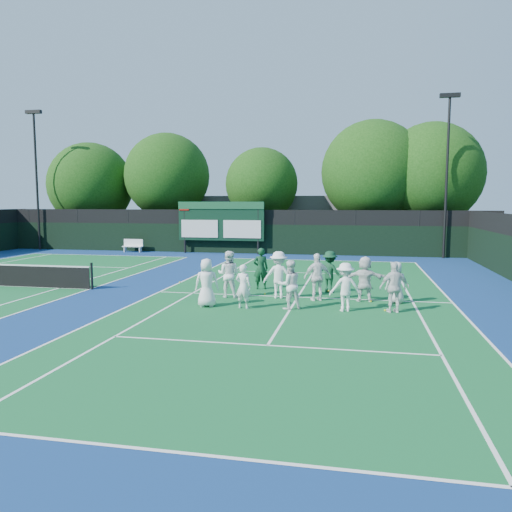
# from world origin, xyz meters

# --- Properties ---
(ground) EXTENTS (120.00, 120.00, 0.00)m
(ground) POSITION_xyz_m (0.00, 0.00, 0.00)
(ground) COLOR #1B330E
(ground) RESTS_ON ground
(court_apron) EXTENTS (34.00, 32.00, 0.01)m
(court_apron) POSITION_xyz_m (-6.00, 1.00, 0.00)
(court_apron) COLOR navy
(court_apron) RESTS_ON ground
(near_court) EXTENTS (11.05, 23.85, 0.01)m
(near_court) POSITION_xyz_m (0.00, 1.00, 0.01)
(near_court) COLOR #135D2C
(near_court) RESTS_ON ground
(back_fence) EXTENTS (34.00, 0.08, 3.00)m
(back_fence) POSITION_xyz_m (-6.00, 16.00, 1.36)
(back_fence) COLOR black
(back_fence) RESTS_ON ground
(scoreboard) EXTENTS (6.00, 0.21, 3.55)m
(scoreboard) POSITION_xyz_m (-7.01, 15.59, 2.19)
(scoreboard) COLOR black
(scoreboard) RESTS_ON ground
(clubhouse) EXTENTS (18.00, 6.00, 4.00)m
(clubhouse) POSITION_xyz_m (-2.00, 24.00, 2.00)
(clubhouse) COLOR #5A5A5F
(clubhouse) RESTS_ON ground
(light_pole_left) EXTENTS (1.20, 0.30, 10.12)m
(light_pole_left) POSITION_xyz_m (-21.00, 15.70, 6.30)
(light_pole_left) COLOR black
(light_pole_left) RESTS_ON ground
(light_pole_right) EXTENTS (1.20, 0.30, 10.12)m
(light_pole_right) POSITION_xyz_m (7.50, 15.70, 6.30)
(light_pole_right) COLOR black
(light_pole_right) RESTS_ON ground
(bench) EXTENTS (1.45, 0.42, 0.92)m
(bench) POSITION_xyz_m (-13.39, 15.37, 0.49)
(bench) COLOR white
(bench) RESTS_ON ground
(tree_a) EXTENTS (6.67, 6.67, 8.21)m
(tree_a) POSITION_xyz_m (-18.71, 19.58, 4.71)
(tree_a) COLOR black
(tree_a) RESTS_ON ground
(tree_b) EXTENTS (6.52, 6.52, 8.79)m
(tree_b) POSITION_xyz_m (-12.20, 19.58, 5.36)
(tree_b) COLOR black
(tree_b) RESTS_ON ground
(tree_c) EXTENTS (5.38, 5.38, 7.54)m
(tree_c) POSITION_xyz_m (-4.76, 19.58, 4.71)
(tree_c) COLOR black
(tree_c) RESTS_ON ground
(tree_d) EXTENTS (7.29, 7.29, 9.30)m
(tree_d) POSITION_xyz_m (3.28, 19.58, 5.47)
(tree_d) COLOR black
(tree_d) RESTS_ON ground
(tree_e) EXTENTS (7.08, 7.08, 9.02)m
(tree_e) POSITION_xyz_m (7.26, 19.58, 5.30)
(tree_e) COLOR black
(tree_e) RESTS_ON ground
(tennis_ball_0) EXTENTS (0.07, 0.07, 0.07)m
(tennis_ball_0) POSITION_xyz_m (-1.30, 1.29, 0.03)
(tennis_ball_0) COLOR yellow
(tennis_ball_0) RESTS_ON ground
(tennis_ball_1) EXTENTS (0.07, 0.07, 0.07)m
(tennis_ball_1) POSITION_xyz_m (1.14, 2.71, 0.03)
(tennis_ball_1) COLOR yellow
(tennis_ball_1) RESTS_ON ground
(tennis_ball_2) EXTENTS (0.07, 0.07, 0.07)m
(tennis_ball_2) POSITION_xyz_m (3.07, -0.79, 0.03)
(tennis_ball_2) COLOR yellow
(tennis_ball_2) RESTS_ON ground
(tennis_ball_3) EXTENTS (0.07, 0.07, 0.07)m
(tennis_ball_3) POSITION_xyz_m (-5.48, 3.27, 0.03)
(tennis_ball_3) COLOR yellow
(tennis_ball_3) RESTS_ON ground
(tennis_ball_4) EXTENTS (0.07, 0.07, 0.07)m
(tennis_ball_4) POSITION_xyz_m (1.07, 2.42, 0.03)
(tennis_ball_4) COLOR yellow
(tennis_ball_4) RESTS_ON ground
(tennis_ball_5) EXTENTS (0.07, 0.07, 0.07)m
(tennis_ball_5) POSITION_xyz_m (2.66, 0.60, 0.03)
(tennis_ball_5) COLOR yellow
(tennis_ball_5) RESTS_ON ground
(player_front_0) EXTENTS (0.91, 0.70, 1.66)m
(player_front_0) POSITION_xyz_m (-2.84, -1.25, 0.83)
(player_front_0) COLOR white
(player_front_0) RESTS_ON ground
(player_front_1) EXTENTS (0.60, 0.45, 1.50)m
(player_front_1) POSITION_xyz_m (-1.56, -1.30, 0.75)
(player_front_1) COLOR white
(player_front_1) RESTS_ON ground
(player_front_2) EXTENTS (0.99, 0.90, 1.64)m
(player_front_2) POSITION_xyz_m (-0.04, -1.07, 0.82)
(player_front_2) COLOR white
(player_front_2) RESTS_ON ground
(player_front_3) EXTENTS (1.15, 0.85, 1.60)m
(player_front_3) POSITION_xyz_m (1.78, -1.03, 0.80)
(player_front_3) COLOR white
(player_front_3) RESTS_ON ground
(player_front_4) EXTENTS (1.04, 0.66, 1.65)m
(player_front_4) POSITION_xyz_m (3.33, -0.93, 0.83)
(player_front_4) COLOR silver
(player_front_4) RESTS_ON ground
(player_back_0) EXTENTS (0.89, 0.71, 1.75)m
(player_back_0) POSITION_xyz_m (-2.54, 0.51, 0.87)
(player_back_0) COLOR white
(player_back_0) RESTS_ON ground
(player_back_1) EXTENTS (1.20, 0.78, 1.75)m
(player_back_1) POSITION_xyz_m (-0.68, 0.70, 0.87)
(player_back_1) COLOR white
(player_back_1) RESTS_ON ground
(player_back_2) EXTENTS (1.09, 0.79, 1.72)m
(player_back_2) POSITION_xyz_m (0.76, 0.52, 0.86)
(player_back_2) COLOR white
(player_back_2) RESTS_ON ground
(player_back_3) EXTENTS (1.54, 0.55, 1.64)m
(player_back_3) POSITION_xyz_m (2.43, 0.73, 0.82)
(player_back_3) COLOR white
(player_back_3) RESTS_ON ground
(player_back_4) EXTENTS (0.79, 0.58, 1.48)m
(player_back_4) POSITION_xyz_m (3.50, 0.59, 0.74)
(player_back_4) COLOR silver
(player_back_4) RESTS_ON ground
(coach_left) EXTENTS (0.72, 0.58, 1.70)m
(coach_left) POSITION_xyz_m (-1.69, 2.45, 0.85)
(coach_left) COLOR #103C20
(coach_left) RESTS_ON ground
(coach_right) EXTENTS (1.22, 1.00, 1.64)m
(coach_right) POSITION_xyz_m (1.11, 2.23, 0.82)
(coach_right) COLOR #103A21
(coach_right) RESTS_ON ground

